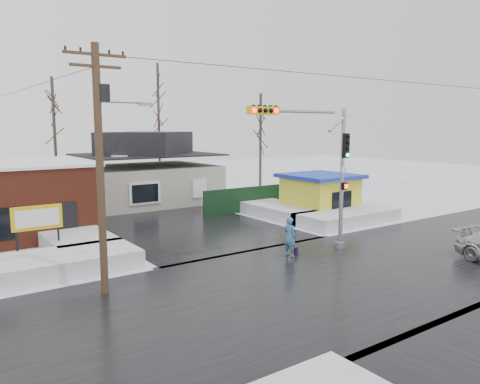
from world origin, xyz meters
TOP-DOWN VIEW (x-y plane):
  - ground at (0.00, 0.00)m, footprint 120.00×120.00m
  - road_ns at (0.00, 0.00)m, footprint 10.00×120.00m
  - road_ew at (0.00, 0.00)m, footprint 120.00×10.00m
  - snowbank_nw at (-9.00, 7.00)m, footprint 7.00×3.00m
  - snowbank_ne at (9.00, 7.00)m, footprint 7.00×3.00m
  - snowbank_nside_w at (-7.00, 12.00)m, footprint 3.00×8.00m
  - snowbank_nside_e at (7.00, 12.00)m, footprint 3.00×8.00m
  - traffic_signal at (2.43, 2.97)m, footprint 6.05×0.68m
  - utility_pole at (-7.93, 3.50)m, footprint 3.15×0.44m
  - marquee_sign at (-9.00, 9.49)m, footprint 2.20×0.21m
  - house at (2.00, 22.00)m, footprint 10.40×8.40m
  - kiosk at (9.50, 9.99)m, footprint 4.60×4.60m
  - fence at (6.50, 14.00)m, footprint 8.00×0.12m
  - tree_far_left at (-4.00, 26.00)m, footprint 3.00×3.00m
  - tree_far_mid at (6.00, 28.00)m, footprint 3.00×3.00m
  - tree_far_right at (12.00, 20.00)m, footprint 3.00×3.00m
  - pedestrian at (0.86, 3.28)m, footprint 0.55×0.75m
  - shopping_bag at (1.28, 3.29)m, footprint 0.30×0.22m

SIDE VIEW (x-z plane):
  - ground at x=0.00m, z-range 0.00..0.00m
  - road_ns at x=0.00m, z-range 0.00..0.02m
  - road_ew at x=0.00m, z-range 0.00..0.02m
  - shopping_bag at x=1.28m, z-range 0.00..0.35m
  - snowbank_nw at x=-9.00m, z-range 0.00..0.80m
  - snowbank_ne at x=9.00m, z-range 0.00..0.80m
  - snowbank_nside_w at x=-7.00m, z-range 0.00..0.80m
  - snowbank_nside_e at x=7.00m, z-range 0.00..0.80m
  - fence at x=6.50m, z-range 0.00..1.80m
  - pedestrian at x=0.86m, z-range 0.00..1.89m
  - kiosk at x=9.50m, z-range 0.03..2.90m
  - marquee_sign at x=-9.00m, z-range 0.65..3.20m
  - house at x=2.00m, z-range -0.26..5.50m
  - traffic_signal at x=2.43m, z-range 1.04..8.04m
  - utility_pole at x=-7.93m, z-range 0.61..9.61m
  - tree_far_right at x=12.00m, z-range 2.66..11.66m
  - tree_far_left at x=-4.00m, z-range 2.95..12.95m
  - tree_far_mid at x=6.00m, z-range 3.54..15.54m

